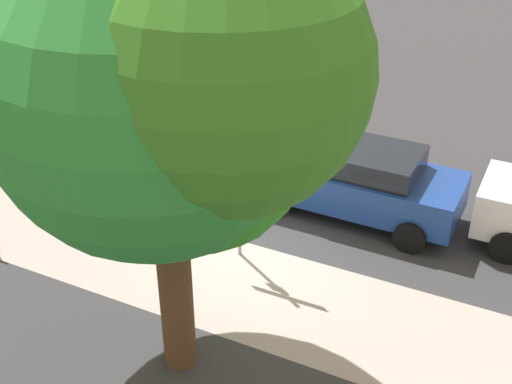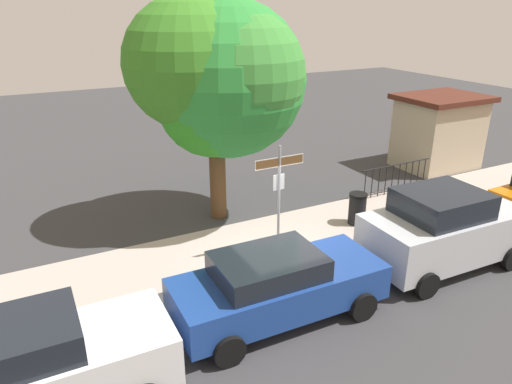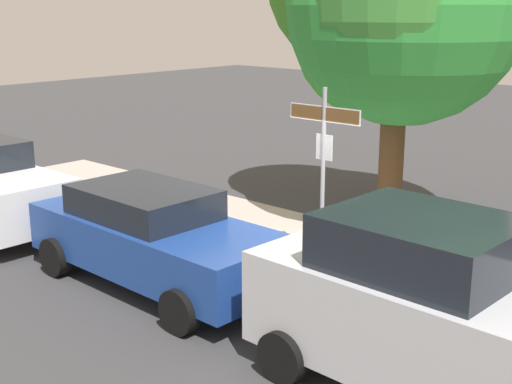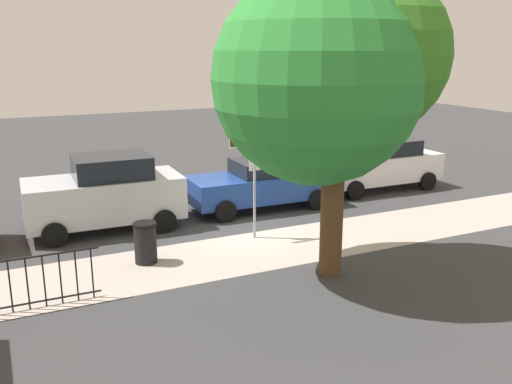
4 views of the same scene
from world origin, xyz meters
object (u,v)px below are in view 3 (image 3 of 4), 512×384
Objects in this scene: street_sign at (324,148)px; trash_bin at (511,275)px; car_blue at (154,236)px; car_silver at (434,310)px; shade_tree at (389,2)px.

street_sign is 3.46m from trash_bin.
street_sign is at bearing -170.75° from trash_bin.
street_sign reaches higher than car_blue.
street_sign reaches higher than car_silver.
car_silver is 4.32× the size of trash_bin.
car_silver is at bearing 0.81° from car_blue.
car_silver is 3.01m from trash_bin.
car_blue is 5.37m from trash_bin.
street_sign is at bearing -79.58° from shade_tree.
car_blue is at bearing -146.81° from trash_bin.
car_silver is at bearing -83.86° from trash_bin.
car_blue is (-0.96, -4.99, -3.54)m from shade_tree.
street_sign is 3.47m from shade_tree.
car_silver is (3.85, -5.00, -3.32)m from shade_tree.
shade_tree reaches higher than street_sign.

